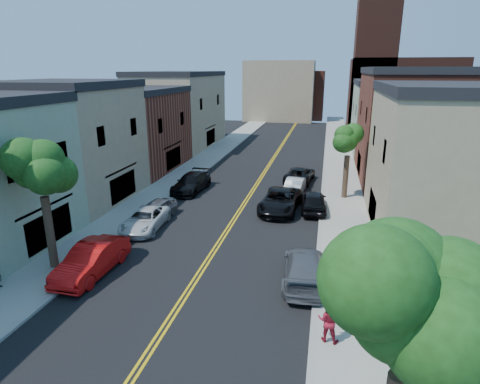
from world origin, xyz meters
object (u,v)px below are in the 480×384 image
Objects in this scene: grey_car_right at (305,268)px; dark_car_right_far at (300,174)px; grey_car_left at (156,210)px; pedestrian_right at (329,320)px; black_car_left at (191,183)px; red_sedan at (92,260)px; black_car_right at (314,201)px; silver_car_right at (296,184)px; white_pickup at (145,219)px; black_suv_lane at (280,201)px.

dark_car_right_far is (-1.64, 19.13, -0.05)m from grey_car_right.
grey_car_left is 2.29× the size of pedestrian_right.
black_car_left reaches higher than grey_car_right.
red_sedan is at bearing -82.97° from grey_car_left.
black_car_right is 15.65m from pedestrian_right.
grey_car_left is at bearing 49.55° from silver_car_right.
white_pickup is 0.92× the size of grey_car_right.
black_suv_lane reaches higher than grey_car_right.
black_suv_lane is (-0.86, -8.66, 0.10)m from dark_car_right_far.
pedestrian_right is at bearing -12.31° from red_sedan.
dark_car_right_far is (9.14, 5.25, -0.07)m from black_car_left.
white_pickup is 1.04× the size of black_car_right.
silver_car_right is (-1.70, 15.67, -0.08)m from grey_car_right.
black_car_right is 0.80× the size of black_suv_lane.
black_suv_lane is (-0.80, -5.21, 0.12)m from silver_car_right.
grey_car_right is 0.91× the size of black_suv_lane.
dark_car_right_far is at bearing 34.54° from black_car_left.
grey_car_right is 1.26× the size of silver_car_right.
pedestrian_right is at bearing -73.01° from black_suv_lane.
red_sedan is 6.45m from white_pickup.
pedestrian_right is (1.20, -4.68, 0.29)m from grey_car_right.
red_sedan reaches higher than grey_car_right.
pedestrian_right reaches higher than silver_car_right.
black_car_right is (0.00, 10.92, 0.03)m from grey_car_right.
grey_car_left is 0.78× the size of grey_car_right.
dark_car_right_far reaches higher than silver_car_right.
grey_car_right is at bearing -47.47° from black_car_left.
grey_car_left is 0.71× the size of black_suv_lane.
grey_car_left is at bearing 16.62° from black_car_right.
grey_car_right reaches higher than grey_car_left.
black_car_left is (0.21, 7.21, 0.07)m from grey_car_left.
grey_car_left is 0.99× the size of silver_car_right.
black_car_right is 2.54m from black_suv_lane.
red_sedan is at bearing -93.24° from white_pickup.
red_sedan is at bearing 71.68° from dark_car_right_far.
grey_car_left reaches higher than silver_car_right.
silver_car_right is at bearing 95.02° from dark_car_right_far.
red_sedan is at bearing 5.22° from grey_car_right.
black_car_left is 2.98× the size of pedestrian_right.
black_suv_lane is (8.29, -3.41, 0.03)m from black_car_left.
white_pickup is 10.19m from black_suv_lane.
silver_car_right is at bearing 84.52° from black_suv_lane.
pedestrian_right is at bearing 101.37° from grey_car_right.
pedestrian_right is at bearing 103.59° from silver_car_right.
silver_car_right is 0.82× the size of dark_car_right_far.
black_suv_lane reaches higher than grey_car_left.
black_car_left is 1.02× the size of grey_car_right.
black_suv_lane is at bearing 30.19° from white_pickup.
grey_car_right reaches higher than white_pickup.
red_sedan is 2.80× the size of pedestrian_right.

